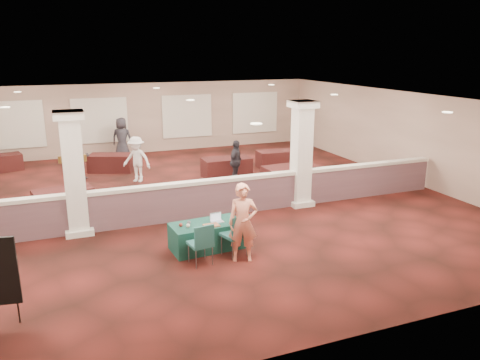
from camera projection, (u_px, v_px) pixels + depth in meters
name	position (u px, v px, depth m)	size (l,w,h in m)	color
ground	(193.00, 201.00, 14.81)	(16.00, 16.00, 0.00)	#4C1713
wall_back	(145.00, 118.00, 21.57)	(16.00, 0.04, 3.20)	#876D5D
wall_front	(332.00, 253.00, 7.20)	(16.00, 0.04, 3.20)	#876D5D
wall_right	(402.00, 135.00, 17.19)	(0.04, 16.00, 3.20)	#876D5D
ceiling	(190.00, 100.00, 13.96)	(16.00, 16.00, 0.02)	white
partition_wall	(207.00, 198.00, 13.32)	(15.60, 0.28, 1.10)	brown
column_left	(74.00, 173.00, 11.81)	(0.72, 0.72, 3.20)	silver
column_right	(301.00, 153.00, 14.08)	(0.72, 0.72, 3.20)	silver
sconce_left	(61.00, 160.00, 11.61)	(0.12, 0.12, 0.18)	brown
sconce_right	(84.00, 158.00, 11.81)	(0.12, 0.12, 0.18)	brown
near_table	(207.00, 236.00, 11.22)	(1.68, 0.84, 0.65)	#0F3935
conf_chair_main	(237.00, 232.00, 10.71)	(0.65, 0.65, 1.03)	#1C5449
conf_chair_side	(202.00, 241.00, 10.28)	(0.55, 0.56, 0.97)	#1C5449
woman	(243.00, 223.00, 10.44)	(0.65, 0.43, 1.81)	#DA7B5F
far_table_front_left	(64.00, 200.00, 13.88)	(1.66, 0.83, 0.67)	black
far_table_front_center	(227.00, 167.00, 17.60)	(1.79, 0.90, 0.73)	black
far_table_front_right	(290.00, 177.00, 16.24)	(1.89, 0.95, 0.77)	black
far_table_back_left	(0.00, 163.00, 18.44)	(1.60, 0.80, 0.65)	black
far_table_back_center	(111.00, 163.00, 18.42)	(1.68, 0.84, 0.68)	black
far_table_back_right	(277.00, 159.00, 19.17)	(1.65, 0.82, 0.67)	black
attendee_a	(80.00, 158.00, 17.09)	(0.78, 0.43, 1.62)	black
attendee_b	(137.00, 159.00, 16.85)	(1.06, 0.49, 1.66)	silver
attendee_c	(236.00, 162.00, 16.66)	(0.91, 0.44, 1.56)	black
attendee_d	(122.00, 138.00, 20.43)	(0.90, 0.48, 1.82)	black
laptop_base	(217.00, 222.00, 11.21)	(0.29, 0.20, 0.02)	silver
laptop_screen	(216.00, 216.00, 11.27)	(0.29, 0.01, 0.20)	silver
screen_glow	(216.00, 217.00, 11.26)	(0.27, 0.00, 0.17)	silver
knitting	(211.00, 225.00, 10.96)	(0.35, 0.27, 0.03)	#C55B1F
yarn_cream	(188.00, 226.00, 10.84)	(0.10, 0.10, 0.10)	#BFB89D
yarn_red	(181.00, 225.00, 10.90)	(0.09, 0.09, 0.09)	maroon
yarn_grey	(189.00, 222.00, 11.05)	(0.09, 0.09, 0.09)	#505056
scissors	(233.00, 223.00, 11.16)	(0.11, 0.03, 0.01)	red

